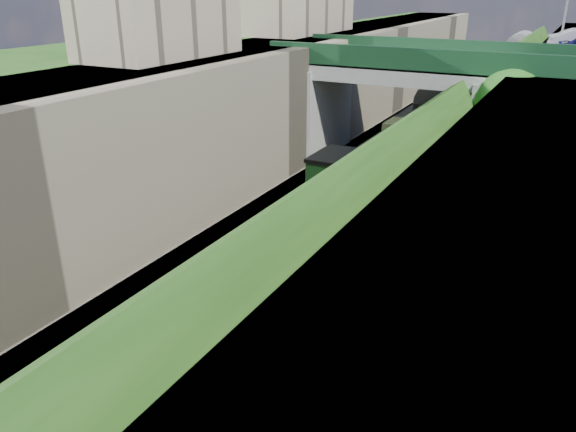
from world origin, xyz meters
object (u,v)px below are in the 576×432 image
at_px(tree, 513,107).
at_px(locomotive, 318,233).
at_px(tender, 383,181).
at_px(road_bridge, 425,101).

distance_m(tree, locomotive, 13.77).
relative_size(locomotive, tender, 1.70).
bearing_deg(locomotive, tree, 69.55).
relative_size(tree, locomotive, 0.65).
xyz_separation_m(road_bridge, locomotive, (0.26, -15.04, -2.18)).
distance_m(road_bridge, locomotive, 15.20).
relative_size(road_bridge, tender, 2.67).
bearing_deg(road_bridge, tender, -88.09).
bearing_deg(tender, locomotive, -90.00).
height_order(road_bridge, tree, road_bridge).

